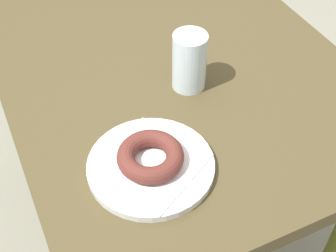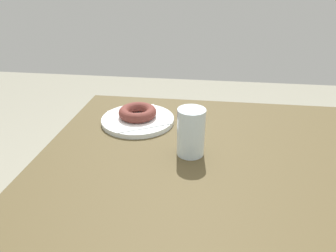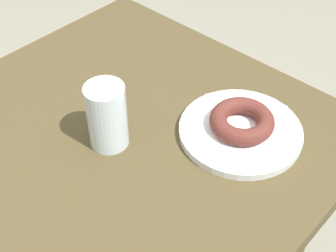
{
  "view_description": "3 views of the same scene",
  "coord_description": "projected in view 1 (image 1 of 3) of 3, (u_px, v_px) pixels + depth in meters",
  "views": [
    {
      "loc": [
        -0.89,
        0.38,
        1.47
      ],
      "look_at": [
        -0.31,
        0.11,
        0.8
      ],
      "focal_mm": 51.0,
      "sensor_mm": 36.0,
      "label": 1
    },
    {
      "loc": [
        -0.15,
        -0.71,
        1.21
      ],
      "look_at": [
        -0.25,
        0.09,
        0.8
      ],
      "focal_mm": 32.32,
      "sensor_mm": 36.0,
      "label": 2
    },
    {
      "loc": [
        0.22,
        0.52,
        1.42
      ],
      "look_at": [
        -0.27,
        0.07,
        0.8
      ],
      "focal_mm": 51.25,
      "sensor_mm": 36.0,
      "label": 3
    }
  ],
  "objects": [
    {
      "name": "ground_plane",
      "position": [
        159.0,
        216.0,
        1.73
      ],
      "size": [
        6.0,
        6.0,
        0.0
      ],
      "primitive_type": "plane",
      "color": "gray"
    },
    {
      "name": "table",
      "position": [
        156.0,
        70.0,
        1.24
      ],
      "size": [
        1.18,
        0.78,
        0.77
      ],
      "color": "#4D4026",
      "rests_on": "ground_plane"
    },
    {
      "name": "plate_chocolate_ring",
      "position": [
        151.0,
        166.0,
        0.89
      ],
      "size": [
        0.24,
        0.24,
        0.02
      ],
      "primitive_type": "cylinder",
      "color": "silver",
      "rests_on": "table"
    },
    {
      "name": "napkin_chocolate_ring",
      "position": [
        151.0,
        163.0,
        0.88
      ],
      "size": [
        0.23,
        0.23,
        0.0
      ],
      "primitive_type": "cube",
      "rotation": [
        0.0,
        0.0,
        0.51
      ],
      "color": "white",
      "rests_on": "plate_chocolate_ring"
    },
    {
      "name": "donut_chocolate_ring",
      "position": [
        150.0,
        156.0,
        0.87
      ],
      "size": [
        0.12,
        0.12,
        0.03
      ],
      "primitive_type": "torus",
      "color": "brown",
      "rests_on": "napkin_chocolate_ring"
    },
    {
      "name": "water_glass",
      "position": [
        187.0,
        62.0,
        1.01
      ],
      "size": [
        0.07,
        0.07,
        0.13
      ],
      "primitive_type": "cylinder",
      "color": "silver",
      "rests_on": "table"
    }
  ]
}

